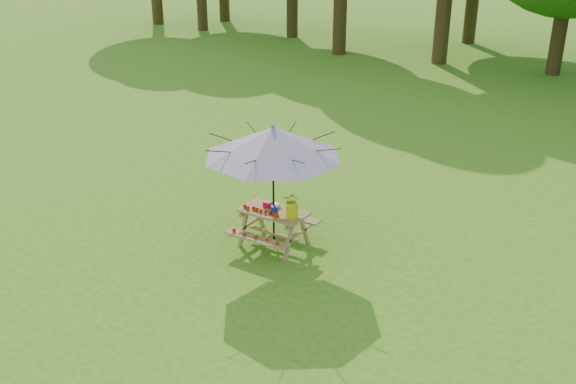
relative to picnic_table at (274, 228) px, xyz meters
The scene contains 5 objects.
picnic_table is the anchor object (origin of this frame).
patio_umbrella 1.62m from the picnic_table, 84.81° to the left, with size 2.86×2.86×2.27m.
produce_bins 0.40m from the picnic_table, 144.34° to the left, with size 0.37×0.34×0.13m.
tomatoes_row 0.44m from the picnic_table, 130.20° to the right, with size 0.77×0.13×0.07m, color red, non-canonical shape.
flower_bucket 0.72m from the picnic_table, ahead, with size 0.35×0.32×0.46m.
Camera 1 is at (2.19, -3.65, 5.42)m, focal length 40.00 mm.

